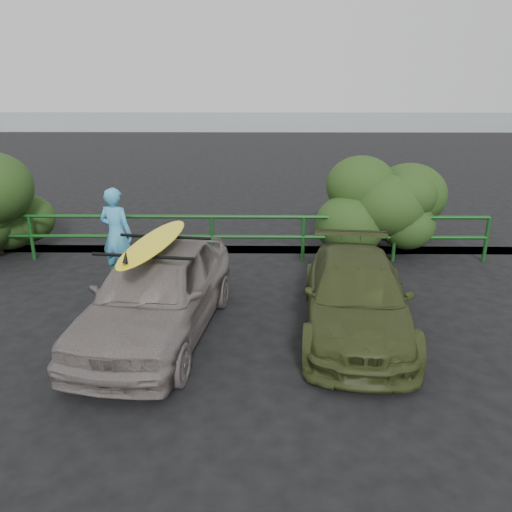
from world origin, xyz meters
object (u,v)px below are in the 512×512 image
Objects in this scene: man at (116,235)px; sedan at (158,292)px; olive_vehicle at (356,296)px; surfboard at (154,242)px; guardrail at (167,238)px.

sedan is at bearing 136.13° from man.
olive_vehicle is at bearing 11.70° from sedan.
man reaches higher than surfboard.
olive_vehicle is 4.82m from man.
olive_vehicle is at bearing -42.85° from guardrail.
sedan is at bearing -170.17° from olive_vehicle.
surfboard is at bearing -81.62° from guardrail.
man reaches higher than sedan.
sedan is 2.22× the size of man.
guardrail is 7.53× the size of man.
surfboard is at bearing 0.00° from sedan.
man is 0.74× the size of surfboard.
guardrail is at bearing 143.26° from olive_vehicle.
surfboard is at bearing 136.13° from man.
surfboard reaches higher than guardrail.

